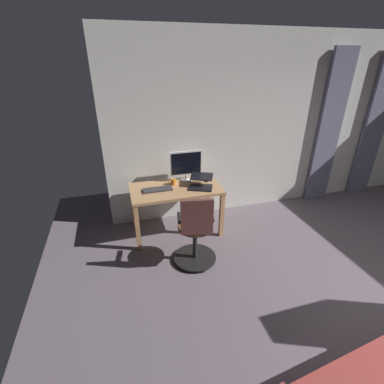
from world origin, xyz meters
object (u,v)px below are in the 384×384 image
Objects in this scene: computer_keyboard at (158,189)px; computer_mouse at (207,180)px; office_chair at (196,233)px; computer_monitor at (186,164)px; laptop at (201,183)px; desk at (176,194)px; mug_coffee at (173,182)px.

computer_mouse reaches higher than computer_keyboard.
office_chair is 0.90m from computer_keyboard.
computer_monitor reaches higher than computer_keyboard.
computer_monitor is at bearing -41.65° from laptop.
office_chair is 10.12× the size of computer_mouse.
computer_mouse is at bearing -171.60° from computer_keyboard.
office_chair is 2.44× the size of computer_keyboard.
computer_monitor is 4.91× the size of computer_mouse.
mug_coffee is (0.01, -0.12, 0.15)m from desk.
laptop is (-0.63, 0.07, 0.04)m from computer_keyboard.
computer_monitor is 1.19× the size of computer_keyboard.
computer_keyboard is 0.92× the size of laptop.
laptop is (-0.30, -0.72, 0.32)m from office_chair.
computer_mouse is at bearing -105.23° from laptop.
computer_monitor is at bearing -153.74° from mug_coffee.
desk is 0.53m from computer_mouse.
desk is at bearing 45.99° from computer_monitor.
computer_keyboard is 0.63m from laptop.
computer_mouse is at bearing 74.40° from office_chair.
computer_mouse is 0.52m from mug_coffee.
computer_keyboard is (0.33, -0.79, 0.28)m from office_chair.
office_chair is 1.17m from computer_monitor.
office_chair is 8.08× the size of mug_coffee.
computer_keyboard is at bearing 17.97° from laptop.
laptop is at bearing 167.76° from desk.
desk is 0.40m from laptop.
computer_monitor is 0.60m from computer_keyboard.
laptop is 0.42m from mug_coffee.
office_chair is 0.85m from laptop.
laptop is at bearing 78.19° from office_chair.
office_chair is at bearing 94.58° from desk.
laptop is (-0.36, 0.08, 0.16)m from desk.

